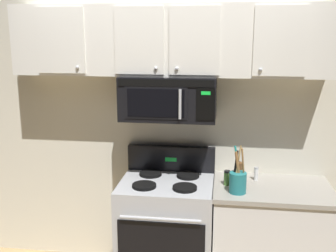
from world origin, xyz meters
TOP-DOWN VIEW (x-y plane):
  - back_wall at (0.00, 0.79)m, footprint 5.20×0.10m
  - stove_range at (0.00, 0.42)m, footprint 0.76×0.69m
  - over_range_microwave at (-0.00, 0.54)m, footprint 0.76×0.43m
  - upper_cabinets at (-0.00, 0.57)m, footprint 2.50×0.36m
  - counter_segment at (0.84, 0.43)m, footprint 0.93×0.65m
  - utensil_crock_teal at (0.56, 0.27)m, footprint 0.13×0.13m
  - salt_shaker at (0.72, 0.56)m, footprint 0.04×0.04m
  - pepper_mill at (0.57, 0.41)m, footprint 0.06×0.06m
  - spice_jar at (0.48, 0.42)m, footprint 0.05×0.05m

SIDE VIEW (x-z plane):
  - counter_segment at x=0.84m, z-range 0.00..0.90m
  - stove_range at x=0.00m, z-range -0.09..1.03m
  - salt_shaker at x=0.72m, z-range 0.90..1.01m
  - spice_jar at x=0.48m, z-range 0.90..1.02m
  - utensil_crock_teal at x=0.56m, z-range 0.81..1.18m
  - pepper_mill at x=0.57m, z-range 0.90..1.10m
  - back_wall at x=0.00m, z-range 0.00..2.70m
  - over_range_microwave at x=0.00m, z-range 1.40..1.75m
  - upper_cabinets at x=0.00m, z-range 1.75..2.30m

